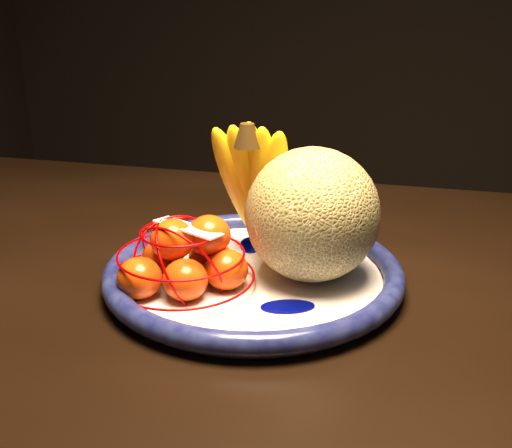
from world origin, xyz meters
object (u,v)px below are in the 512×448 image
(cantaloupe, at_px, (312,215))
(mandarin_bag, at_px, (185,260))
(banana_bunch, at_px, (255,181))
(dining_table, at_px, (366,378))
(fruit_bowl, at_px, (253,274))

(cantaloupe, distance_m, mandarin_bag, 0.15)
(cantaloupe, distance_m, banana_bunch, 0.10)
(mandarin_bag, bearing_deg, banana_bunch, 68.50)
(dining_table, distance_m, banana_bunch, 0.26)
(dining_table, bearing_deg, banana_bunch, 146.74)
(fruit_bowl, relative_size, mandarin_bag, 1.65)
(cantaloupe, relative_size, banana_bunch, 0.82)
(dining_table, xyz_separation_m, banana_bunch, (-0.15, 0.09, 0.18))
(fruit_bowl, xyz_separation_m, cantaloupe, (0.06, 0.01, 0.07))
(cantaloupe, height_order, banana_bunch, banana_bunch)
(banana_bunch, bearing_deg, cantaloupe, -33.54)
(banana_bunch, relative_size, mandarin_bag, 0.87)
(cantaloupe, xyz_separation_m, mandarin_bag, (-0.12, -0.06, -0.04))
(dining_table, bearing_deg, cantaloupe, 148.51)
(mandarin_bag, bearing_deg, dining_table, 6.36)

